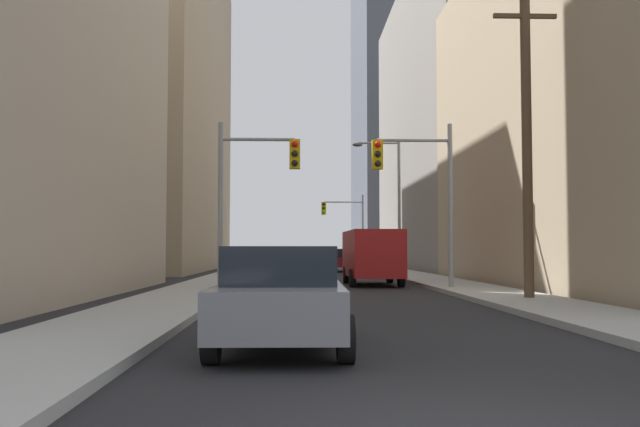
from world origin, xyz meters
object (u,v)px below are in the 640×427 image
object	(u,v)px
traffic_signal_near_left	(255,178)
traffic_signal_far_right	(345,219)
cargo_van_red	(372,254)
sedan_silver	(291,260)
traffic_signal_near_right	(417,179)
sedan_grey	(281,297)
sedan_maroon	(346,260)
sedan_beige	(287,269)
sedan_green	(285,266)

from	to	relation	value
traffic_signal_near_left	traffic_signal_far_right	bearing A→B (deg)	80.21
cargo_van_red	traffic_signal_far_right	bearing A→B (deg)	88.19
sedan_silver	traffic_signal_near_right	size ratio (longest dim) A/B	0.70
cargo_van_red	traffic_signal_far_right	distance (m)	28.00
cargo_van_red	traffic_signal_near_left	world-z (taller)	traffic_signal_near_left
sedan_grey	sedan_maroon	world-z (taller)	same
sedan_grey	sedan_silver	world-z (taller)	same
sedan_beige	traffic_signal_near_left	size ratio (longest dim) A/B	0.71
sedan_green	traffic_signal_far_right	size ratio (longest dim) A/B	0.71
sedan_silver	traffic_signal_near_left	distance (m)	22.41
sedan_green	traffic_signal_far_right	world-z (taller)	traffic_signal_far_right
cargo_van_red	sedan_beige	distance (m)	5.47
traffic_signal_near_left	traffic_signal_far_right	distance (m)	32.50
sedan_grey	sedan_maroon	xyz separation A→B (m)	(3.56, 35.52, 0.00)
cargo_van_red	sedan_maroon	bearing A→B (deg)	89.47
sedan_beige	traffic_signal_near_right	distance (m)	5.67
cargo_van_red	sedan_green	distance (m)	3.82
sedan_grey	traffic_signal_near_left	bearing A→B (deg)	95.06
sedan_green	sedan_silver	bearing A→B (deg)	89.59
traffic_signal_near_right	traffic_signal_far_right	size ratio (longest dim) A/B	1.00
traffic_signal_near_left	traffic_signal_far_right	world-z (taller)	same
sedan_green	traffic_signal_near_right	size ratio (longest dim) A/B	0.71
sedan_silver	traffic_signal_near_left	bearing A→B (deg)	-92.95
sedan_green	traffic_signal_far_right	xyz separation A→B (m)	(4.51, 26.76, 3.26)
sedan_beige	traffic_signal_near_left	xyz separation A→B (m)	(-1.15, 0.01, 3.23)
sedan_green	traffic_signal_near_right	world-z (taller)	traffic_signal_near_right
cargo_van_red	sedan_silver	size ratio (longest dim) A/B	1.24
sedan_grey	sedan_maroon	bearing A→B (deg)	84.28
sedan_beige	sedan_green	size ratio (longest dim) A/B	1.00
sedan_grey	traffic_signal_far_right	bearing A→B (deg)	84.69
sedan_silver	traffic_signal_far_right	distance (m)	11.29
sedan_maroon	traffic_signal_far_right	distance (m)	11.08
sedan_grey	traffic_signal_far_right	distance (m)	46.40
sedan_green	traffic_signal_near_left	distance (m)	6.26
traffic_signal_near_left	traffic_signal_near_right	size ratio (longest dim) A/B	1.00
traffic_signal_near_right	sedan_silver	bearing A→B (deg)	101.91
sedan_green	sedan_silver	distance (m)	16.88
sedan_maroon	sedan_silver	size ratio (longest dim) A/B	1.00
cargo_van_red	sedan_grey	distance (m)	18.56
sedan_grey	traffic_signal_near_right	xyz separation A→B (m)	(4.56, 14.07, 3.23)
sedan_beige	traffic_signal_near_left	bearing A→B (deg)	179.45
sedan_grey	sedan_green	xyz separation A→B (m)	(-0.23, 19.33, 0.00)
sedan_grey	cargo_van_red	bearing A→B (deg)	79.44
sedan_silver	sedan_grey	bearing A→B (deg)	-89.83
sedan_silver	traffic_signal_near_right	bearing A→B (deg)	-78.09
sedan_silver	sedan_maroon	bearing A→B (deg)	-10.72
sedan_grey	sedan_green	size ratio (longest dim) A/B	1.00
sedan_beige	sedan_silver	size ratio (longest dim) A/B	1.01
sedan_silver	traffic_signal_near_right	xyz separation A→B (m)	(4.67, -22.15, 3.23)
traffic_signal_near_left	cargo_van_red	bearing A→B (deg)	41.91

